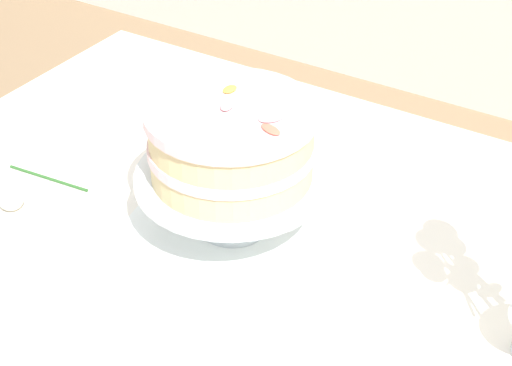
% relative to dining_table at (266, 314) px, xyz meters
% --- Properties ---
extents(dining_table, '(1.40, 1.00, 0.74)m').
position_rel_dining_table_xyz_m(dining_table, '(0.00, 0.00, 0.00)').
color(dining_table, white).
rests_on(dining_table, ground).
extents(linen_napkin, '(0.37, 0.37, 0.00)m').
position_rel_dining_table_xyz_m(linen_napkin, '(-0.10, 0.06, 0.09)').
color(linen_napkin, white).
rests_on(linen_napkin, dining_table).
extents(cake_stand, '(0.29, 0.29, 0.10)m').
position_rel_dining_table_xyz_m(cake_stand, '(-0.10, 0.06, 0.17)').
color(cake_stand, silver).
rests_on(cake_stand, linen_napkin).
extents(layer_cake, '(0.25, 0.25, 0.12)m').
position_rel_dining_table_xyz_m(layer_cake, '(-0.10, 0.06, 0.25)').
color(layer_cake, beige).
rests_on(layer_cake, cake_stand).
extents(fallen_rose, '(0.16, 0.12, 0.04)m').
position_rel_dining_table_xyz_m(fallen_rose, '(-0.42, -0.08, 0.11)').
color(fallen_rose, '#2D6028').
rests_on(fallen_rose, dining_table).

